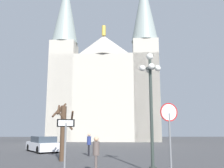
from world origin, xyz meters
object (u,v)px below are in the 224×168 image
at_px(one_way_arrow_sign, 65,146).
at_px(street_lamp, 151,95).
at_px(pedestrian_standing, 96,151).
at_px(pedestrian_walking, 89,142).
at_px(stop_sign, 169,128).
at_px(bare_tree, 63,130).
at_px(cathedral, 106,88).
at_px(parked_car_near_white, 43,144).

distance_m(one_way_arrow_sign, street_lamp, 5.87).
distance_m(street_lamp, pedestrian_standing, 3.90).
distance_m(street_lamp, pedestrian_walking, 8.78).
distance_m(stop_sign, bare_tree, 9.09).
relative_size(street_lamp, pedestrian_walking, 3.46).
bearing_deg(pedestrian_walking, cathedral, 87.52).
xyz_separation_m(one_way_arrow_sign, street_lamp, (3.63, 4.02, 2.27)).
bearing_deg(pedestrian_walking, pedestrian_standing, -83.36).
bearing_deg(parked_car_near_white, cathedral, 75.50).
xyz_separation_m(cathedral, bare_tree, (-2.64, -28.41, -7.47)).
distance_m(cathedral, stop_sign, 36.56).
height_order(street_lamp, pedestrian_walking, street_lamp).
relative_size(stop_sign, pedestrian_walking, 1.79).
xyz_separation_m(cathedral, street_lamp, (2.57, -32.94, -5.69)).
bearing_deg(pedestrian_standing, stop_sign, -39.66).
bearing_deg(pedestrian_walking, parked_car_near_white, 141.04).
height_order(cathedral, pedestrian_standing, cathedral).
relative_size(cathedral, stop_sign, 9.77).
xyz_separation_m(stop_sign, pedestrian_standing, (-2.96, 2.45, -1.10)).
relative_size(one_way_arrow_sign, pedestrian_walking, 1.40).
relative_size(parked_car_near_white, pedestrian_walking, 2.64).
bearing_deg(street_lamp, pedestrian_walking, 116.07).
xyz_separation_m(street_lamp, bare_tree, (-5.21, 4.53, -1.78)).
relative_size(stop_sign, one_way_arrow_sign, 1.28).
bearing_deg(pedestrian_walking, stop_sign, -69.35).
height_order(one_way_arrow_sign, street_lamp, street_lamp).
relative_size(cathedral, pedestrian_walking, 17.51).
distance_m(cathedral, one_way_arrow_sign, 37.83).
height_order(stop_sign, bare_tree, bare_tree).
height_order(street_lamp, parked_car_near_white, street_lamp).
relative_size(street_lamp, bare_tree, 1.55).
xyz_separation_m(one_way_arrow_sign, pedestrian_standing, (0.87, 3.70, -0.48)).
bearing_deg(parked_car_near_white, bare_tree, -65.71).
bearing_deg(bare_tree, pedestrian_walking, 62.44).
bearing_deg(pedestrian_standing, parked_car_near_white, 115.38).
bearing_deg(stop_sign, street_lamp, 94.16).
xyz_separation_m(bare_tree, pedestrian_walking, (1.54, 2.96, -0.96)).
height_order(one_way_arrow_sign, parked_car_near_white, one_way_arrow_sign).
xyz_separation_m(cathedral, pedestrian_standing, (-0.19, -33.26, -8.43)).
bearing_deg(cathedral, bare_tree, -95.32).
distance_m(cathedral, bare_tree, 29.49).
relative_size(stop_sign, bare_tree, 0.80).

